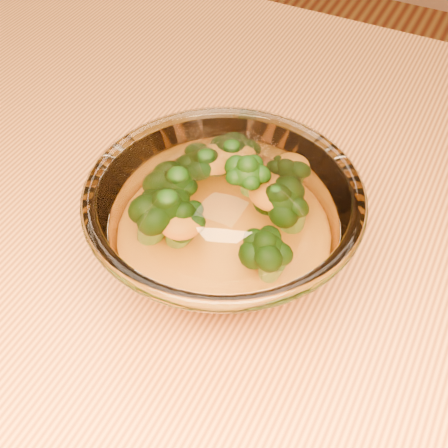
# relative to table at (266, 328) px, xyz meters

# --- Properties ---
(table) EXTENTS (1.20, 0.80, 0.75)m
(table) POSITION_rel_table_xyz_m (0.00, 0.00, 0.00)
(table) COLOR #D68A40
(table) RESTS_ON ground
(glass_bowl) EXTENTS (0.20, 0.20, 0.09)m
(glass_bowl) POSITION_rel_table_xyz_m (-0.03, -0.03, 0.15)
(glass_bowl) COLOR white
(glass_bowl) RESTS_ON table
(cheese_sauce) EXTENTS (0.12, 0.12, 0.03)m
(cheese_sauce) POSITION_rel_table_xyz_m (-0.03, -0.03, 0.13)
(cheese_sauce) COLOR #D86212
(cheese_sauce) RESTS_ON glass_bowl
(broccoli_heap) EXTENTS (0.13, 0.13, 0.07)m
(broccoli_heap) POSITION_rel_table_xyz_m (-0.04, -0.01, 0.16)
(broccoli_heap) COLOR black
(broccoli_heap) RESTS_ON cheese_sauce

